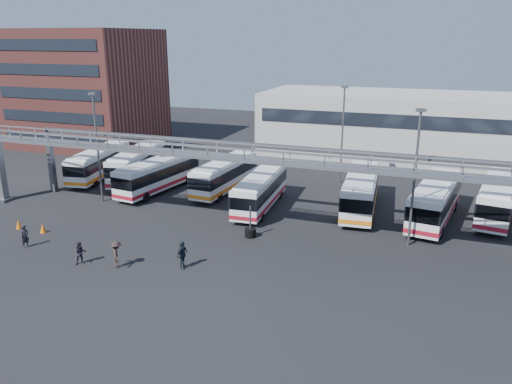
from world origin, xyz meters
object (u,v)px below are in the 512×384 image
(tire_stack, at_px, (250,232))
(cone_right, at_px, (43,228))
(pedestrian_d, at_px, (182,255))
(pedestrian_a, at_px, (25,236))
(light_pole_back, at_px, (343,130))
(pedestrian_c, at_px, (117,254))
(bus_4, at_px, (260,190))
(light_pole_mid, at_px, (415,171))
(cone_left, at_px, (19,224))
(bus_2, at_px, (158,174))
(bus_7, at_px, (436,199))
(bus_6, at_px, (361,190))
(bus_0, at_px, (99,162))
(bus_1, at_px, (138,163))
(bus_8, at_px, (498,197))
(pedestrian_b, at_px, (80,253))
(bus_3, at_px, (225,174))
(light_pole_left, at_px, (97,142))

(tire_stack, bearing_deg, cone_right, -163.16)
(pedestrian_d, bearing_deg, pedestrian_a, 99.50)
(light_pole_back, relative_size, pedestrian_c, 5.44)
(cone_right, bearing_deg, bus_4, 38.98)
(light_pole_mid, xyz_separation_m, bus_4, (-13.26, 4.27, -3.99))
(cone_left, bearing_deg, bus_2, 67.57)
(tire_stack, bearing_deg, bus_7, 32.96)
(light_pole_mid, distance_m, pedestrian_c, 21.65)
(bus_6, bearing_deg, light_pole_back, 108.10)
(bus_4, relative_size, bus_7, 0.90)
(bus_6, distance_m, pedestrian_a, 27.72)
(light_pole_back, xyz_separation_m, bus_4, (-5.26, -10.73, -3.99))
(light_pole_back, distance_m, pedestrian_d, 25.38)
(bus_0, relative_size, bus_2, 0.99)
(pedestrian_d, bearing_deg, bus_0, 54.10)
(bus_1, bearing_deg, cone_left, -104.76)
(pedestrian_a, xyz_separation_m, tire_stack, (14.95, 7.54, -0.43))
(bus_8, distance_m, pedestrian_c, 31.57)
(bus_7, height_order, pedestrian_b, bus_7)
(bus_1, relative_size, cone_right, 14.95)
(cone_right, bearing_deg, tire_stack, 16.84)
(cone_right, bearing_deg, light_pole_back, 48.76)
(light_pole_mid, bearing_deg, bus_3, 156.32)
(light_pole_mid, height_order, pedestrian_c, light_pole_mid)
(pedestrian_d, distance_m, cone_right, 13.64)
(bus_8, xyz_separation_m, tire_stack, (-18.35, -11.27, -1.41))
(bus_8, relative_size, tire_stack, 4.41)
(bus_2, bearing_deg, pedestrian_d, -46.80)
(bus_7, height_order, cone_left, bus_7)
(bus_0, bearing_deg, cone_right, -78.75)
(pedestrian_c, height_order, tire_stack, tire_stack)
(light_pole_back, xyz_separation_m, pedestrian_c, (-10.26, -25.60, -4.79))
(bus_1, height_order, cone_right, bus_1)
(bus_4, distance_m, cone_right, 18.44)
(light_pole_left, height_order, light_pole_mid, same)
(cone_right, bearing_deg, pedestrian_d, -7.95)
(bus_7, bearing_deg, cone_left, -148.25)
(cone_right, bearing_deg, pedestrian_a, -71.71)
(cone_left, bearing_deg, pedestrian_b, -22.26)
(bus_1, relative_size, bus_8, 1.02)
(bus_0, xyz_separation_m, pedestrian_c, (15.00, -18.42, -0.85))
(pedestrian_b, relative_size, tire_stack, 0.64)
(bus_7, height_order, pedestrian_d, bus_7)
(bus_2, xyz_separation_m, bus_8, (31.32, 3.02, 0.03))
(tire_stack, bearing_deg, bus_1, 147.04)
(bus_0, xyz_separation_m, bus_4, (20.00, -3.56, -0.06))
(bus_0, distance_m, pedestrian_b, 22.55)
(bus_1, xyz_separation_m, bus_7, (30.62, -2.53, 0.04))
(bus_8, xyz_separation_m, cone_left, (-36.69, -16.04, -1.46))
(bus_1, distance_m, tire_stack, 20.63)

